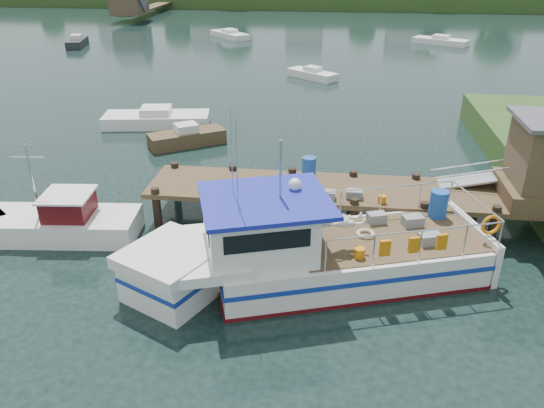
# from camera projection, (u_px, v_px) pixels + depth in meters

# --- Properties ---
(ground_plane) EXTENTS (160.00, 160.00, 0.00)m
(ground_plane) POSITION_uv_depth(u_px,v_px,m) (301.00, 218.00, 21.30)
(ground_plane) COLOR black
(dock) EXTENTS (16.60, 3.00, 4.78)m
(dock) POSITION_uv_depth(u_px,v_px,m) (478.00, 174.00, 19.60)
(dock) COLOR #4B3924
(dock) RESTS_ON ground
(lobster_boat) EXTENTS (11.89, 6.58, 5.82)m
(lobster_boat) POSITION_uv_depth(u_px,v_px,m) (305.00, 252.00, 16.92)
(lobster_boat) COLOR silver
(lobster_boat) RESTS_ON ground
(work_boat) EXTENTS (6.99, 2.68, 3.66)m
(work_boat) POSITION_uv_depth(u_px,v_px,m) (51.00, 222.00, 19.75)
(work_boat) COLOR silver
(work_boat) RESTS_ON ground
(moored_rowboat) EXTENTS (4.19, 3.40, 1.19)m
(moored_rowboat) POSITION_uv_depth(u_px,v_px,m) (187.00, 137.00, 28.81)
(moored_rowboat) COLOR #4B3924
(moored_rowboat) RESTS_ON ground
(moored_far) EXTENTS (6.00, 4.47, 0.98)m
(moored_far) POSITION_uv_depth(u_px,v_px,m) (441.00, 41.00, 57.49)
(moored_far) COLOR silver
(moored_far) RESTS_ON ground
(moored_a) EXTENTS (6.49, 3.09, 1.15)m
(moored_a) POSITION_uv_depth(u_px,v_px,m) (157.00, 119.00, 31.86)
(moored_a) COLOR silver
(moored_a) RESTS_ON ground
(moored_b) EXTENTS (4.34, 3.85, 0.96)m
(moored_b) POSITION_uv_depth(u_px,v_px,m) (312.00, 74.00, 43.02)
(moored_b) COLOR silver
(moored_b) RESTS_ON ground
(moored_d) EXTENTS (5.36, 5.64, 0.99)m
(moored_d) POSITION_uv_depth(u_px,v_px,m) (230.00, 34.00, 61.51)
(moored_d) COLOR silver
(moored_d) RESTS_ON ground
(moored_e) EXTENTS (2.50, 4.68, 1.23)m
(moored_e) POSITION_uv_depth(u_px,v_px,m) (77.00, 42.00, 56.21)
(moored_e) COLOR black
(moored_e) RESTS_ON ground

